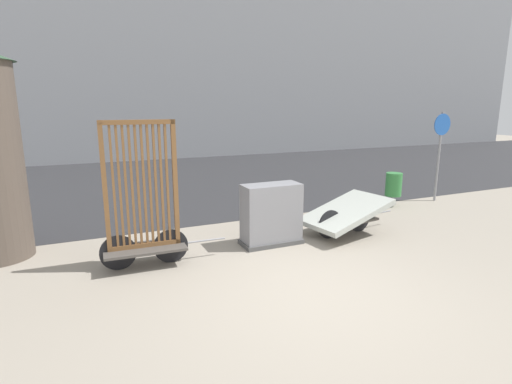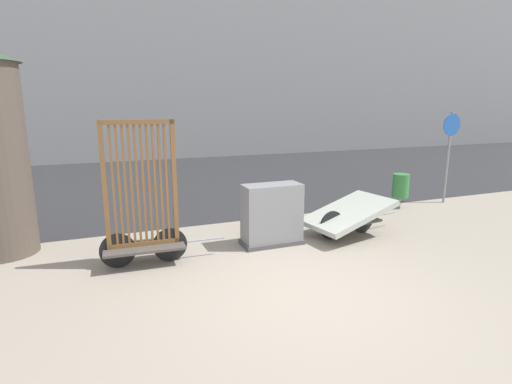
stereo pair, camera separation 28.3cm
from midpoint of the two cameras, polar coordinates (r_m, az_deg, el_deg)
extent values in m
plane|color=gray|center=(5.62, 9.16, -14.53)|extent=(60.00, 60.00, 0.00)
cube|color=#2D2D30|center=(13.91, -10.34, 1.75)|extent=(56.00, 10.88, 0.01)
cube|color=#4C4742|center=(6.67, -14.48, -7.55)|extent=(1.28, 0.66, 0.04)
cylinder|color=black|center=(6.71, -10.99, -7.42)|extent=(0.56, 0.06, 0.56)
cylinder|color=black|center=(6.66, -17.99, -7.98)|extent=(0.56, 0.06, 0.56)
cylinder|color=gray|center=(6.80, -6.22, -6.81)|extent=(0.70, 0.06, 0.03)
cube|color=brown|center=(6.65, -14.51, -7.11)|extent=(1.12, 0.11, 0.07)
cube|color=brown|center=(6.29, -15.46, 9.63)|extent=(1.12, 0.11, 0.07)
cube|color=brown|center=(6.38, -19.65, 0.70)|extent=(0.07, 0.07, 1.99)
cube|color=brown|center=(6.46, -10.35, 1.35)|extent=(0.07, 0.07, 1.99)
cube|color=brown|center=(6.38, -18.54, 0.78)|extent=(0.04, 0.05, 1.92)
cube|color=brown|center=(6.39, -17.75, 0.83)|extent=(0.04, 0.05, 1.92)
cube|color=brown|center=(6.39, -16.95, 0.89)|extent=(0.04, 0.05, 1.92)
cube|color=brown|center=(6.39, -16.16, 0.94)|extent=(0.04, 0.05, 1.92)
cube|color=brown|center=(6.40, -15.37, 1.00)|extent=(0.04, 0.05, 1.92)
cube|color=brown|center=(6.40, -14.58, 1.06)|extent=(0.04, 0.05, 1.92)
cube|color=brown|center=(6.41, -13.79, 1.11)|extent=(0.04, 0.05, 1.92)
cube|color=brown|center=(6.42, -13.00, 1.17)|extent=(0.04, 0.05, 1.92)
cube|color=brown|center=(6.43, -12.22, 1.22)|extent=(0.04, 0.05, 1.92)
cube|color=brown|center=(6.44, -11.43, 1.27)|extent=(0.04, 0.05, 1.92)
cube|color=#4C4742|center=(8.04, 13.97, -4.07)|extent=(1.33, 0.80, 0.04)
cylinder|color=black|center=(8.33, 15.98, -3.77)|extent=(0.55, 0.12, 0.56)
cylinder|color=black|center=(7.78, 11.79, -4.68)|extent=(0.55, 0.12, 0.56)
cylinder|color=gray|center=(8.73, 18.59, -3.06)|extent=(0.70, 0.13, 0.03)
cube|color=#B2B7AD|center=(7.99, 14.03, -2.86)|extent=(1.75, 1.32, 0.52)
cube|color=#4C4C4C|center=(7.46, 3.35, -7.10)|extent=(1.13, 0.54, 0.08)
cube|color=gray|center=(7.30, 3.40, -3.24)|extent=(1.07, 0.48, 1.12)
cylinder|color=gray|center=(10.65, 20.52, -1.39)|extent=(0.06, 0.06, 0.27)
cylinder|color=#337F3D|center=(10.56, 20.69, 0.86)|extent=(0.40, 0.40, 0.58)
cylinder|color=gray|center=(11.49, 26.36, 4.36)|extent=(0.06, 0.06, 2.35)
cylinder|color=blue|center=(11.41, 26.85, 8.55)|extent=(0.55, 0.02, 0.55)
camera|label=1|loc=(0.14, -88.83, 0.26)|focal=28.00mm
camera|label=2|loc=(0.14, 91.17, -0.26)|focal=28.00mm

